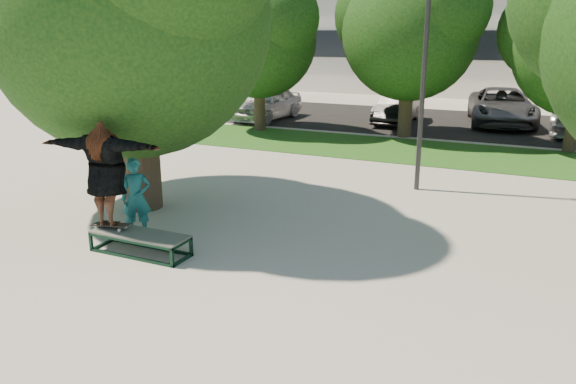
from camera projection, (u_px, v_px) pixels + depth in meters
The scene contains 12 objects.
ground at pixel (298, 252), 9.94m from camera, with size 120.00×120.00×0.00m, color gray.
grass_strip at pixel (447, 154), 17.82m from camera, with size 30.00×4.00×0.02m, color #214C15.
asphalt_strip at pixel (450, 123), 23.90m from camera, with size 40.00×8.00×0.01m, color black.
bg_tree_left at pixel (258, 32), 21.21m from camera, with size 5.28×4.51×5.77m.
bg_tree_mid at pixel (409, 24), 19.80m from camera, with size 5.76×4.92×6.24m.
lamppost at pixel (425, 59), 13.03m from camera, with size 0.25×0.15×6.11m.
grind_box at pixel (140, 243), 9.85m from camera, with size 1.80×0.60×0.38m.
skater_rig at pixel (106, 174), 9.78m from camera, with size 2.36×0.98×1.94m.
bystander at pixel (136, 198), 10.55m from camera, with size 0.55×0.36×1.52m, color #1C6A6B.
car_silver_a at pixel (267, 103), 24.53m from camera, with size 1.72×4.27×1.45m, color silver.
car_dark at pixel (397, 108), 23.64m from camera, with size 1.35×3.88×1.28m, color black.
car_grey at pixel (502, 106), 23.33m from camera, with size 2.47×5.36×1.49m, color slate.
Camera 1 is at (3.72, -8.48, 3.79)m, focal length 35.00 mm.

